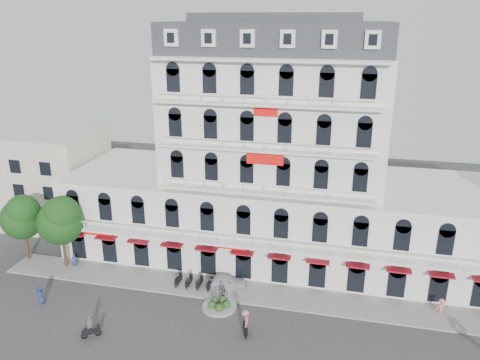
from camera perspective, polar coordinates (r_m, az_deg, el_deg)
name	(u,v)px	position (r m, az deg, el deg)	size (l,w,h in m)	color
ground	(235,356)	(39.61, -0.56, -20.67)	(120.00, 120.00, 0.00)	#38383A
sidewalk	(257,293)	(46.65, 2.13, -13.65)	(53.00, 4.00, 0.16)	gray
main_building	(275,169)	(50.46, 4.23, 1.37)	(45.00, 15.00, 25.80)	silver
flank_building_west	(45,177)	(64.91, -22.69, 0.32)	(14.00, 10.00, 12.00)	beige
traffic_island	(219,305)	(44.70, -2.55, -15.02)	(3.20, 3.20, 1.60)	gray
parked_scooter_row	(194,287)	(47.93, -5.58, -12.87)	(4.40, 1.80, 1.10)	black
tree_west_outer	(22,215)	(55.34, -25.04, -3.91)	(4.50, 4.48, 7.76)	#382314
tree_west_inner	(61,219)	(51.99, -21.04, -4.41)	(4.76, 4.76, 8.25)	#382314
parked_car	(227,282)	(47.36, -1.63, -12.27)	(1.55, 3.85, 1.31)	silver
rider_west	(91,328)	(42.75, -17.76, -16.82)	(1.47, 1.13, 2.03)	black
rider_center	(245,322)	(41.02, 0.66, -16.87)	(0.99, 1.67, 2.31)	black
pedestrian_left	(41,295)	(48.64, -23.13, -12.77)	(0.86, 0.56, 1.76)	navy
pedestrian_mid	(223,293)	(45.31, -2.05, -13.59)	(0.99, 0.41, 1.70)	#4F5056
pedestrian_right	(441,307)	(47.07, 23.30, -14.03)	(1.05, 0.60, 1.63)	#DD757E
pedestrian_far	(74,261)	(53.55, -19.55, -9.29)	(0.61, 0.40, 1.66)	navy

